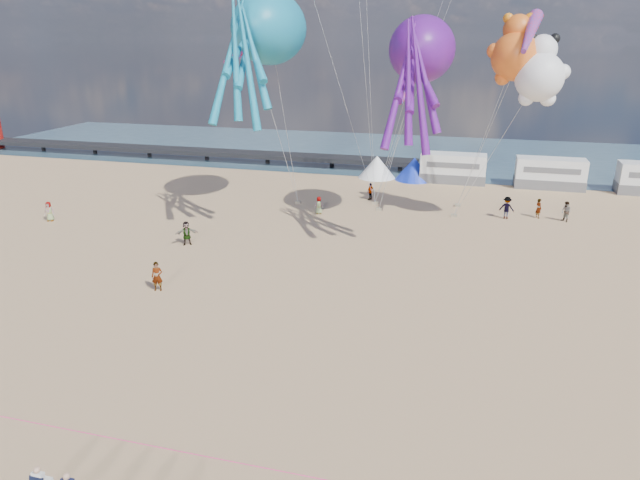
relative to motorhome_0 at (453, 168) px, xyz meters
The scene contains 28 objects.
ground 40.48m from the motorhome_0, 98.53° to the right, with size 120.00×120.00×0.00m, color tan.
water 16.22m from the motorhome_0, 111.80° to the left, with size 120.00×120.00×0.00m, color #345163.
pier 34.24m from the motorhome_0, behind, with size 60.00×3.00×0.50m, color black.
motorhome_0 is the anchor object (origin of this frame).
motorhome_1 9.50m from the motorhome_0, ahead, with size 6.60×2.50×3.00m, color silver.
tent_white 8.01m from the motorhome_0, behind, with size 4.00×4.00×2.40m, color white.
tent_blue 4.01m from the motorhome_0, behind, with size 4.00×4.00×2.40m, color #1933CC.
rope_line 45.42m from the motorhome_0, 97.59° to the right, with size 0.03×0.03×34.00m, color #F2338C.
standing_person 36.09m from the motorhome_0, 115.61° to the right, with size 0.66×0.43×1.80m, color tan.
beachgoer_0 38.59m from the motorhome_0, 144.37° to the right, with size 0.59×0.39×1.63m, color #7F6659.
beachgoer_1 15.16m from the motorhome_0, 50.50° to the right, with size 0.83×0.54×1.70m, color #7F6659.
beachgoer_2 13.04m from the motorhome_0, 67.54° to the right, with size 0.91×0.71×1.88m, color #7F6659.
beachgoer_3 11.53m from the motorhome_0, 127.70° to the right, with size 1.03×0.59×1.59m, color #7F6659.
beachgoer_4 30.46m from the motorhome_0, 125.58° to the right, with size 1.03×0.43×1.75m, color #7F6659.
beachgoer_5 13.46m from the motorhome_0, 55.76° to the right, with size 1.54×0.49×1.66m, color #7F6659.
beachgoer_6 18.12m from the motorhome_0, 125.38° to the right, with size 0.55×0.36×1.51m, color #7F6659.
sandbag_a 17.93m from the motorhome_0, 137.52° to the right, with size 0.50×0.35×0.22m, color gray.
sandbag_b 13.68m from the motorhome_0, 114.56° to the right, with size 0.50×0.35×0.22m, color gray.
sandbag_c 12.72m from the motorhome_0, 86.51° to the right, with size 0.50×0.35×0.22m, color gray.
sandbag_d 9.50m from the motorhome_0, 84.21° to the right, with size 0.50×0.35×0.22m, color gray.
sandbag_e 12.35m from the motorhome_0, 121.13° to the right, with size 0.50×0.35×0.22m, color gray.
kite_octopus_teal 25.00m from the motorhome_0, 132.61° to the right, with size 4.55×10.61×12.13m, color teal, non-canonical shape.
kite_octopus_purple 20.99m from the motorhome_0, 97.55° to the right, with size 4.18×9.75×11.14m, color #56127D, non-canonical shape.
kite_panda 19.70m from the motorhome_0, 69.44° to the right, with size 4.13×3.89×5.83m, color white, non-canonical shape.
kite_teddy_orange 19.53m from the motorhome_0, 74.65° to the right, with size 4.15×3.90×5.86m, color orange, non-canonical shape.
windsock_left 25.69m from the motorhome_0, 132.24° to the right, with size 1.10×6.33×6.33m, color red, non-canonical shape.
windsock_mid 21.73m from the motorhome_0, 73.62° to the right, with size 1.00×5.49×5.49m, color red, non-canonical shape.
windsock_right 20.86m from the motorhome_0, 99.09° to the right, with size 0.90×4.42×4.42m, color red, non-canonical shape.
Camera 1 is at (7.80, -20.05, 14.14)m, focal length 32.00 mm.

